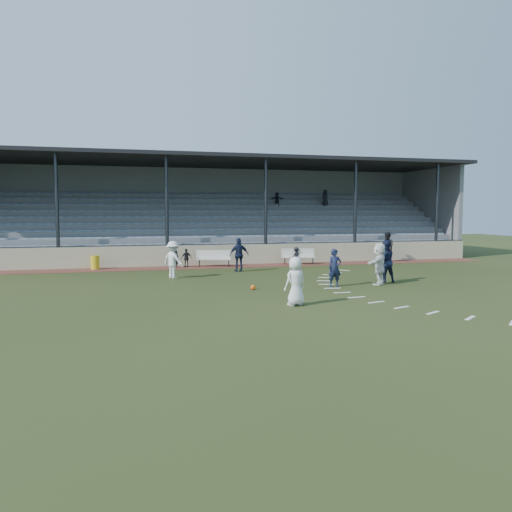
{
  "coord_description": "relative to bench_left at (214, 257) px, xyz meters",
  "views": [
    {
      "loc": [
        -5.33,
        -17.91,
        3.15
      ],
      "look_at": [
        0.0,
        2.5,
        1.3
      ],
      "focal_mm": 35.0,
      "sensor_mm": 36.0,
      "label": 1
    }
  ],
  "objects": [
    {
      "name": "ground",
      "position": [
        0.44,
        -10.52,
        -0.58
      ],
      "size": [
        90.0,
        90.0,
        0.0
      ],
      "primitive_type": "plane",
      "color": "#2A3515",
      "rests_on": "ground"
    },
    {
      "name": "cinder_track",
      "position": [
        0.44,
        -0.02,
        -0.57
      ],
      "size": [
        34.0,
        2.0,
        0.02
      ],
      "primitive_type": "cube",
      "color": "brown",
      "rests_on": "ground"
    },
    {
      "name": "retaining_wall",
      "position": [
        0.44,
        1.03,
        0.02
      ],
      "size": [
        34.0,
        0.18,
        1.2
      ],
      "primitive_type": "cube",
      "color": "#B9B08E",
      "rests_on": "ground"
    },
    {
      "name": "bench_left",
      "position": [
        0.0,
        0.0,
        0.0
      ],
      "size": [
        2.03,
        1.04,
        0.95
      ],
      "rotation": [
        0.0,
        0.0,
        -0.3
      ],
      "color": "beige",
      "rests_on": "cinder_track"
    },
    {
      "name": "bench_right",
      "position": [
        5.16,
        -0.04,
        0.0
      ],
      "size": [
        2.04,
        0.85,
        0.95
      ],
      "rotation": [
        0.0,
        0.0,
        -0.2
      ],
      "color": "beige",
      "rests_on": "cinder_track"
    },
    {
      "name": "trash_bin",
      "position": [
        -6.58,
        0.3,
        -0.19
      ],
      "size": [
        0.47,
        0.47,
        0.75
      ],
      "primitive_type": "cylinder",
      "color": "gold",
      "rests_on": "cinder_track"
    },
    {
      "name": "football",
      "position": [
        0.08,
        -8.94,
        -0.48
      ],
      "size": [
        0.21,
        0.21,
        0.21
      ],
      "primitive_type": "sphere",
      "color": "#F1590E",
      "rests_on": "ground"
    },
    {
      "name": "player_white_lead",
      "position": [
        0.62,
        -12.63,
        0.24
      ],
      "size": [
        0.93,
        0.75,
        1.65
      ],
      "primitive_type": "imported",
      "rotation": [
        0.0,
        0.0,
        3.46
      ],
      "color": "white",
      "rests_on": "ground"
    },
    {
      "name": "player_navy_lead",
      "position": [
        3.65,
        -8.96,
        0.22
      ],
      "size": [
        0.59,
        0.4,
        1.61
      ],
      "primitive_type": "imported",
      "rotation": [
        0.0,
        0.0,
        -0.02
      ],
      "color": "#141C38",
      "rests_on": "ground"
    },
    {
      "name": "player_navy_mid",
      "position": [
        6.41,
        -8.25,
        0.36
      ],
      "size": [
        0.99,
        0.8,
        1.9
      ],
      "primitive_type": "imported",
      "rotation": [
        0.0,
        0.0,
        3.05
      ],
      "color": "#141C38",
      "rests_on": "ground"
    },
    {
      "name": "player_white_wing",
      "position": [
        -2.74,
        -4.48,
        0.31
      ],
      "size": [
        1.25,
        1.3,
        1.78
      ],
      "primitive_type": "imported",
      "rotation": [
        0.0,
        0.0,
        2.28
      ],
      "color": "white",
      "rests_on": "ground"
    },
    {
      "name": "player_navy_wing",
      "position": [
        0.92,
        -2.62,
        0.31
      ],
      "size": [
        1.07,
        0.49,
        1.79
      ],
      "primitive_type": "imported",
      "rotation": [
        0.0,
        0.0,
        3.19
      ],
      "color": "#141C38",
      "rests_on": "ground"
    },
    {
      "name": "player_white_back",
      "position": [
        5.77,
        -8.9,
        0.34
      ],
      "size": [
        1.6,
        1.58,
        1.84
      ],
      "primitive_type": "imported",
      "rotation": [
        0.0,
        0.0,
        3.91
      ],
      "color": "white",
      "rests_on": "ground"
    },
    {
      "name": "official",
      "position": [
        11.18,
        0.04,
        0.38
      ],
      "size": [
        0.75,
        0.94,
        1.89
      ],
      "primitive_type": "imported",
      "rotation": [
        0.0,
        0.0,
        4.75
      ],
      "color": "black",
      "rests_on": "cinder_track"
    },
    {
      "name": "sub_left_near",
      "position": [
        -2.25,
        -0.03,
        0.05
      ],
      "size": [
        0.48,
        0.35,
        1.23
      ],
      "primitive_type": "imported",
      "rotation": [
        0.0,
        0.0,
        3.01
      ],
      "color": "black",
      "rests_on": "cinder_track"
    },
    {
      "name": "sub_left_far",
      "position": [
        -1.57,
        0.04,
        -0.04
      ],
      "size": [
        0.66,
        0.38,
        1.06
      ],
      "primitive_type": "imported",
      "rotation": [
        0.0,
        0.0,
        3.35
      ],
      "color": "black",
      "rests_on": "cinder_track"
    },
    {
      "name": "sub_right",
      "position": [
        5.06,
        0.05,
        -0.05
      ],
      "size": [
        0.76,
        0.59,
        1.03
      ],
      "primitive_type": "imported",
      "rotation": [
        0.0,
        0.0,
        3.49
      ],
      "color": "black",
      "rests_on": "cinder_track"
    },
    {
      "name": "grandstand",
      "position": [
        0.45,
        5.74,
        1.62
      ],
      "size": [
        34.6,
        9.0,
        6.61
      ],
      "color": "slate",
      "rests_on": "ground"
    },
    {
      "name": "penalty_arc",
      "position": [
        4.56,
        -10.52,
        -0.58
      ],
      "size": [
        3.89,
        14.63,
        0.01
      ],
      "color": "white",
      "rests_on": "ground"
    }
  ]
}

